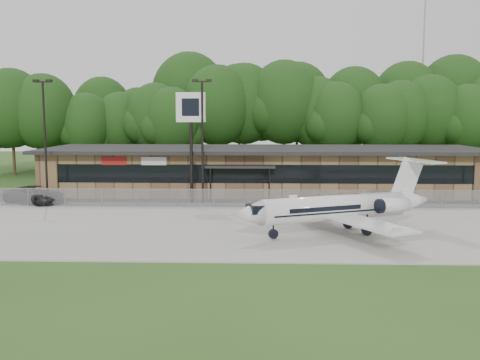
{
  "coord_description": "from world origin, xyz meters",
  "views": [
    {
      "loc": [
        -0.52,
        -26.95,
        7.39
      ],
      "look_at": [
        -1.79,
        12.0,
        2.62
      ],
      "focal_mm": 40.0,
      "sensor_mm": 36.0,
      "label": 1
    }
  ],
  "objects_px": {
    "terminal": "(263,170)",
    "pole_sign": "(191,119)",
    "suv": "(35,195)",
    "business_jet": "(341,208)"
  },
  "relations": [
    {
      "from": "pole_sign",
      "to": "business_jet",
      "type": "bearing_deg",
      "value": -43.02
    },
    {
      "from": "terminal",
      "to": "business_jet",
      "type": "relative_size",
      "value": 3.05
    },
    {
      "from": "suv",
      "to": "pole_sign",
      "type": "bearing_deg",
      "value": -64.33
    },
    {
      "from": "business_jet",
      "to": "suv",
      "type": "distance_m",
      "value": 26.0
    },
    {
      "from": "business_jet",
      "to": "suv",
      "type": "height_order",
      "value": "business_jet"
    },
    {
      "from": "business_jet",
      "to": "pole_sign",
      "type": "height_order",
      "value": "pole_sign"
    },
    {
      "from": "terminal",
      "to": "pole_sign",
      "type": "distance_m",
      "value": 10.5
    },
    {
      "from": "suv",
      "to": "pole_sign",
      "type": "height_order",
      "value": "pole_sign"
    },
    {
      "from": "suv",
      "to": "pole_sign",
      "type": "xyz_separation_m",
      "value": [
        13.07,
        0.37,
        6.29
      ]
    },
    {
      "from": "business_jet",
      "to": "terminal",
      "type": "bearing_deg",
      "value": 81.56
    }
  ]
}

